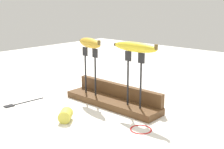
# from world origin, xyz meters

# --- Properties ---
(ground_plane) EXTENTS (3.00, 3.00, 0.00)m
(ground_plane) POSITION_xyz_m (0.00, 0.00, 0.00)
(ground_plane) COLOR silver
(wooden_board) EXTENTS (0.42, 0.10, 0.03)m
(wooden_board) POSITION_xyz_m (0.00, 0.00, 0.01)
(wooden_board) COLOR brown
(wooden_board) RESTS_ON ground
(board_backstop) EXTENTS (0.41, 0.02, 0.05)m
(board_backstop) POSITION_xyz_m (0.00, 0.04, 0.05)
(board_backstop) COLOR brown
(board_backstop) RESTS_ON wooden_board
(fork_stand_left) EXTENTS (0.08, 0.01, 0.19)m
(fork_stand_left) POSITION_xyz_m (-0.11, -0.01, 0.14)
(fork_stand_left) COLOR black
(fork_stand_left) RESTS_ON wooden_board
(fork_stand_right) EXTENTS (0.08, 0.01, 0.20)m
(fork_stand_right) POSITION_xyz_m (0.11, -0.01, 0.15)
(fork_stand_right) COLOR black
(fork_stand_right) RESTS_ON wooden_board
(banana_raised_left) EXTENTS (0.16, 0.07, 0.04)m
(banana_raised_left) POSITION_xyz_m (-0.11, -0.01, 0.24)
(banana_raised_left) COLOR gold
(banana_raised_left) RESTS_ON fork_stand_left
(banana_raised_right) EXTENTS (0.19, 0.04, 0.04)m
(banana_raised_right) POSITION_xyz_m (0.11, -0.01, 0.25)
(banana_raised_right) COLOR yellow
(banana_raised_right) RESTS_ON fork_stand_right
(fork_fallen_near) EXTENTS (0.03, 0.17, 0.01)m
(fork_fallen_near) POSITION_xyz_m (-0.29, -0.24, 0.00)
(fork_fallen_near) COLOR black
(fork_fallen_near) RESTS_ON ground
(banana_chunk_near) EXTENTS (0.07, 0.07, 0.04)m
(banana_chunk_near) POSITION_xyz_m (-0.01, -0.22, 0.02)
(banana_chunk_near) COLOR #DBD147
(banana_chunk_near) RESTS_ON ground
(wire_coil) EXTENTS (0.07, 0.07, 0.00)m
(wire_coil) POSITION_xyz_m (0.22, -0.11, 0.00)
(wire_coil) COLOR red
(wire_coil) RESTS_ON ground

